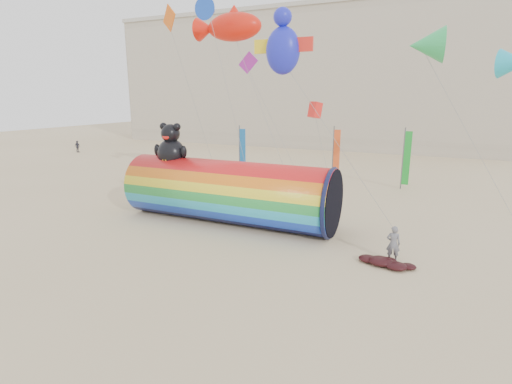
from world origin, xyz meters
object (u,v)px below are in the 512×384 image
at_px(windsock_assembly, 228,190).
at_px(kite_handler, 393,244).
at_px(fabric_bundle, 385,262).
at_px(hotel_building, 302,80).

xyz_separation_m(windsock_assembly, kite_handler, (10.11, -2.12, -1.16)).
bearing_deg(fabric_bundle, kite_handler, 72.42).
bearing_deg(windsock_assembly, hotel_building, 103.10).
bearing_deg(windsock_assembly, fabric_bundle, -15.93).
bearing_deg(fabric_bundle, hotel_building, 113.39).
bearing_deg(hotel_building, windsock_assembly, -76.90).
relative_size(windsock_assembly, kite_handler, 7.55).
bearing_deg(kite_handler, windsock_assembly, -18.74).
xyz_separation_m(hotel_building, fabric_bundle, (19.98, -46.19, -10.14)).
height_order(kite_handler, fabric_bundle, kite_handler).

